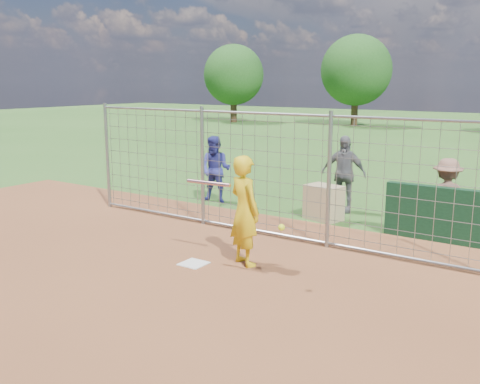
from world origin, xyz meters
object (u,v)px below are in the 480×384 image
Objects in this scene: bystander_a at (216,170)px; bystander_b at (343,174)px; batter at (245,211)px; bystander_c at (446,198)px; equipment_bin at (324,203)px.

bystander_a is 3.29m from bystander_b.
batter is 1.10× the size of bystander_a.
batter reaches higher than bystander_c.
batter reaches higher than bystander_b.
batter is at bearing -96.38° from bystander_b.
equipment_bin is (-0.18, 3.56, -0.56)m from batter.
bystander_c is at bearing -27.27° from bystander_b.
equipment_bin is at bearing -100.21° from bystander_b.
bystander_c is (2.61, -0.90, -0.12)m from bystander_b.
bystander_c is at bearing -101.41° from batter.
batter is 3.60m from equipment_bin.
equipment_bin is at bearing -24.76° from bystander_c.
bystander_a is 5.76m from bystander_c.
batter reaches higher than equipment_bin.
bystander_a is at bearing -171.63° from bystander_b.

